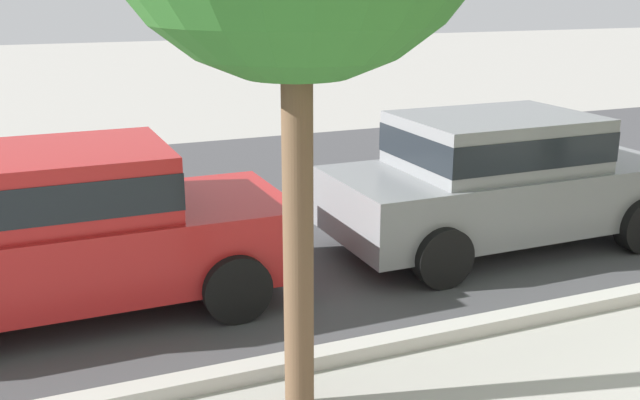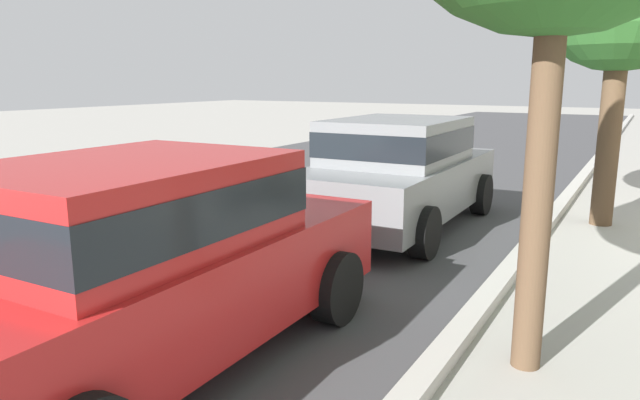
# 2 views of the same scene
# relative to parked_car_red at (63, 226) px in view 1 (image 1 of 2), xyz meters

# --- Properties ---
(street_surface) EXTENTS (60.00, 9.00, 0.01)m
(street_surface) POSITION_rel_parked_car_red_xyz_m (6.01, 2.72, -0.84)
(street_surface) COLOR #424244
(street_surface) RESTS_ON ground
(parked_car_red) EXTENTS (4.12, 1.95, 1.56)m
(parked_car_red) POSITION_rel_parked_car_red_xyz_m (0.00, 0.00, 0.00)
(parked_car_red) COLOR #B21E1E
(parked_car_red) RESTS_ON ground
(parked_car_grey) EXTENTS (4.12, 1.95, 1.56)m
(parked_car_grey) POSITION_rel_parked_car_red_xyz_m (4.82, 0.00, 0.00)
(parked_car_grey) COLOR slate
(parked_car_grey) RESTS_ON ground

